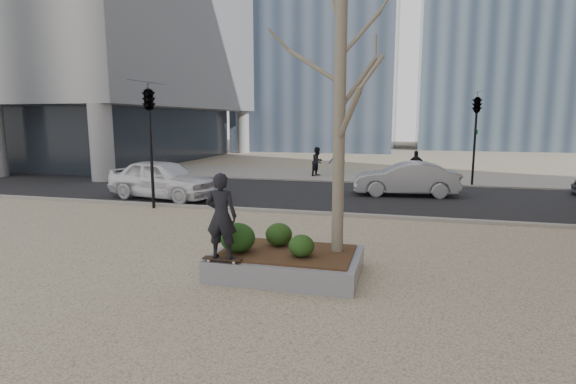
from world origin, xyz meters
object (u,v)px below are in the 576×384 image
(police_car, at_px, (163,179))
(skateboard, at_px, (222,260))
(planter, at_px, (287,263))
(skateboarder, at_px, (221,216))

(police_car, bearing_deg, skateboard, -132.56)
(planter, distance_m, skateboard, 1.41)
(skateboard, height_order, skateboarder, skateboarder)
(police_car, bearing_deg, skateboarder, -132.56)
(planter, bearing_deg, skateboarder, -140.47)
(planter, xyz_separation_m, skateboard, (-1.07, -0.88, 0.26))
(skateboarder, xyz_separation_m, police_car, (-6.07, 8.28, -0.54))
(planter, height_order, skateboard, skateboard)
(skateboard, relative_size, police_car, 0.17)
(skateboarder, relative_size, police_car, 0.36)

